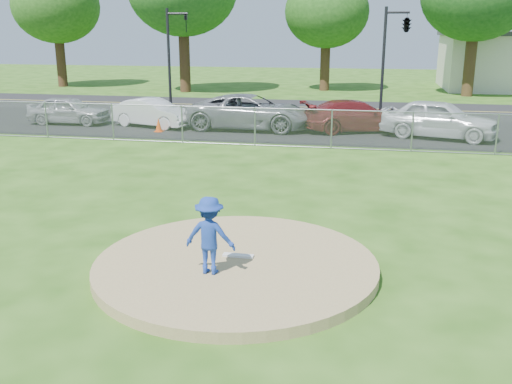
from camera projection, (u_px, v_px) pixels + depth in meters
The scene contains 16 objects.
ground at pixel (299, 159), 20.37m from camera, with size 120.00×120.00×0.00m, color #255111.
pitchers_mound at pixel (236, 265), 10.91m from camera, with size 5.40×5.40×0.20m, color #9A8354.
pitching_rubber at pixel (238, 255), 11.07m from camera, with size 0.60×0.15×0.04m, color white.
chain_link_fence at pixel (306, 129), 22.06m from camera, with size 40.00×0.06×1.50m, color gray.
parking_lot at pixel (316, 129), 26.51m from camera, with size 50.00×8.00×0.01m, color black.
street at pixel (328, 108), 33.58m from camera, with size 60.00×7.00×0.01m, color black.
tree_center at pixel (327, 1), 41.43m from camera, with size 6.16×6.16×9.84m.
traffic_signal_left at pixel (173, 49), 32.39m from camera, with size 1.28×0.20×5.60m.
traffic_signal_center at pixel (404, 26), 29.70m from camera, with size 1.42×2.48×5.60m.
pitcher at pixel (210, 235), 10.16m from camera, with size 0.92×0.53×1.42m, color #1B3997.
traffic_cone at pixel (159, 125), 25.62m from camera, with size 0.31×0.31×0.61m, color #F24D0C.
parked_car_silver at pixel (69, 110), 27.67m from camera, with size 1.57×3.91×1.33m, color #A5A5A9.
parked_car_white at pixel (153, 113), 26.88m from camera, with size 1.39×3.99×1.32m, color white.
parked_car_gray at pixel (250, 112), 26.14m from camera, with size 2.64×5.73×1.59m, color gray.
parked_car_darkred at pixel (356, 116), 25.61m from camera, with size 1.97×4.84×1.40m, color maroon.
parked_car_pearl at pixel (439, 119), 23.99m from camera, with size 1.92×4.78×1.63m, color silver.
Camera 1 is at (2.32, -9.84, 4.45)m, focal length 40.00 mm.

